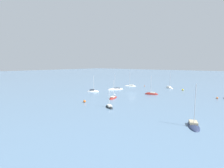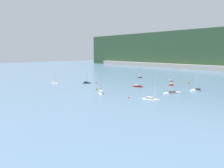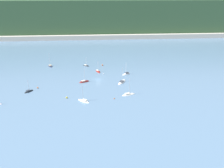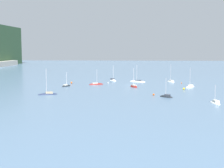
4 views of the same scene
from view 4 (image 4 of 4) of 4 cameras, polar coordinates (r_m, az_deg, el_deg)
ground_plane at (r=142.35m, az=2.76°, el=-0.15°), size 600.00×600.00×0.00m
sailboat_0 at (r=155.53m, az=4.70°, el=0.42°), size 6.59×8.85×9.24m
sailboat_1 at (r=137.59m, az=-8.39°, el=-0.41°), size 4.98×3.97×6.84m
sailboat_2 at (r=107.39m, az=9.91°, el=-2.33°), size 4.60×4.98×7.13m
sailboat_3 at (r=160.04m, az=0.16°, el=0.62°), size 5.85×4.78×8.53m
sailboat_4 at (r=137.29m, az=14.10°, el=-0.53°), size 6.31×5.61×9.04m
sailboat_5 at (r=143.39m, az=-2.92°, el=-0.08°), size 3.88×6.97×7.75m
sailboat_6 at (r=134.33m, az=4.01°, el=-0.52°), size 6.15×4.14×9.11m
sailboat_7 at (r=114.12m, az=-11.67°, el=-1.85°), size 4.67×7.27×9.89m
sailboat_8 at (r=157.92m, az=10.72°, el=0.43°), size 7.25×4.40×9.22m
sailboat_9 at (r=98.77m, az=18.36°, el=-3.32°), size 5.97×2.90×6.12m
mooring_buoy_0 at (r=110.48m, az=7.62°, el=-1.93°), size 0.68×0.68×0.68m
mooring_buoy_1 at (r=146.14m, az=-0.71°, el=0.16°), size 0.68×0.68×0.68m
mooring_buoy_2 at (r=151.13m, az=12.59°, el=0.18°), size 0.51×0.51×0.51m
mooring_buoy_3 at (r=128.43m, az=13.01°, el=-0.84°), size 0.82×0.82×0.82m
mooring_buoy_4 at (r=148.50m, az=-7.43°, el=0.24°), size 0.88×0.88×0.88m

